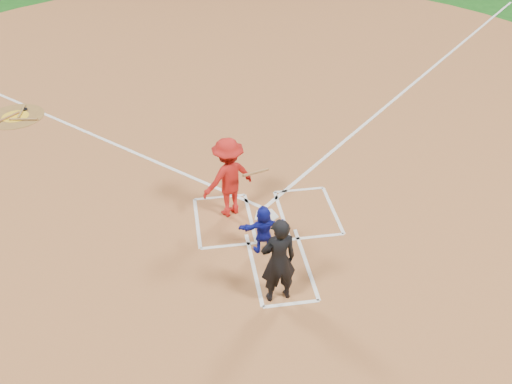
{
  "coord_description": "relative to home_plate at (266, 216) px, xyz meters",
  "views": [
    {
      "loc": [
        -1.87,
        -10.29,
        8.01
      ],
      "look_at": [
        -0.3,
        -0.4,
        1.0
      ],
      "focal_mm": 40.0,
      "sensor_mm": 36.0,
      "label": 1
    }
  ],
  "objects": [
    {
      "name": "bat_weight_donut",
      "position": [
        -6.45,
        6.46,
        0.03
      ],
      "size": [
        0.19,
        0.19,
        0.05
      ],
      "primitive_type": "torus",
      "color": "black",
      "rests_on": "on_deck_circle"
    },
    {
      "name": "home_plate",
      "position": [
        0.0,
        0.0,
        0.0
      ],
      "size": [
        0.6,
        0.6,
        0.02
      ],
      "primitive_type": "cylinder",
      "rotation": [
        0.0,
        0.0,
        3.14
      ],
      "color": "silver",
      "rests_on": "home_plate_dirt"
    },
    {
      "name": "chalk_markings",
      "position": [
        0.0,
        5.29,
        -0.01
      ],
      "size": [
        28.35,
        17.32,
        0.01
      ],
      "color": "white",
      "rests_on": "home_plate_dirt"
    },
    {
      "name": "ground",
      "position": [
        0.0,
        0.0,
        -0.02
      ],
      "size": [
        120.0,
        120.0,
        0.0
      ],
      "primitive_type": "plane",
      "color": "#134D14",
      "rests_on": "ground"
    },
    {
      "name": "batter_at_plate",
      "position": [
        -0.82,
        0.28,
        0.96
      ],
      "size": [
        1.67,
        1.17,
        1.93
      ],
      "color": "red",
      "rests_on": "home_plate_dirt"
    },
    {
      "name": "on_deck_bat_b",
      "position": [
        -6.85,
        5.96,
        0.03
      ],
      "size": [
        0.62,
        0.66,
        0.06
      ],
      "primitive_type": "cylinder",
      "rotation": [
        1.57,
        0.0,
        -0.74
      ],
      "color": "brown",
      "rests_on": "on_deck_circle"
    },
    {
      "name": "on_deck_bat_c",
      "position": [
        -6.35,
        5.76,
        0.03
      ],
      "size": [
        0.84,
        0.19,
        0.06
      ],
      "primitive_type": "cylinder",
      "rotation": [
        1.57,
        0.0,
        1.42
      ],
      "color": "brown",
      "rests_on": "on_deck_circle"
    },
    {
      "name": "home_plate_dirt",
      "position": [
        0.0,
        6.0,
        -0.01
      ],
      "size": [
        28.0,
        28.0,
        0.01
      ],
      "primitive_type": "cylinder",
      "color": "#975A31",
      "rests_on": "ground"
    },
    {
      "name": "umpire",
      "position": [
        -0.23,
        -2.58,
        0.93
      ],
      "size": [
        0.74,
        0.55,
        1.88
      ],
      "primitive_type": "imported",
      "rotation": [
        0.0,
        0.0,
        3.29
      ],
      "color": "black",
      "rests_on": "home_plate_dirt"
    },
    {
      "name": "on_deck_circle",
      "position": [
        -6.65,
        6.06,
        -0.0
      ],
      "size": [
        1.7,
        1.7,
        0.01
      ],
      "primitive_type": "cylinder",
      "color": "brown",
      "rests_on": "home_plate_dirt"
    },
    {
      "name": "catcher",
      "position": [
        -0.26,
        -1.15,
        0.55
      ],
      "size": [
        1.05,
        0.41,
        1.11
      ],
      "primitive_type": "imported",
      "rotation": [
        0.0,
        0.0,
        3.22
      ],
      "color": "#121A99",
      "rests_on": "home_plate_dirt"
    },
    {
      "name": "on_deck_bat_a",
      "position": [
        -6.5,
        6.31,
        0.03
      ],
      "size": [
        0.11,
        0.84,
        0.06
      ],
      "primitive_type": "cylinder",
      "rotation": [
        1.57,
        0.0,
        -0.06
      ],
      "color": "olive",
      "rests_on": "on_deck_circle"
    },
    {
      "name": "on_deck_logo",
      "position": [
        -6.65,
        6.06,
        0.0
      ],
      "size": [
        0.8,
        0.8,
        0.0
      ],
      "primitive_type": "cylinder",
      "color": "yellow",
      "rests_on": "on_deck_circle"
    }
  ]
}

